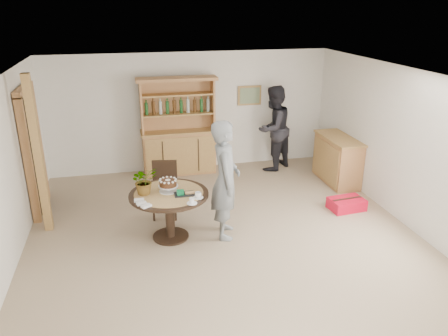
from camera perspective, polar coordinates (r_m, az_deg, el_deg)
ground at (r=6.66m, az=0.63°, el=-10.25°), size 7.00×7.00×0.00m
room_shell at (r=5.96m, az=0.70°, el=4.26°), size 6.04×7.04×2.52m
doorway at (r=8.05m, az=-23.76°, el=2.17°), size 0.13×1.10×2.18m
pine_post at (r=7.21m, az=-23.12°, el=1.43°), size 0.12×0.12×2.50m
hutch at (r=9.26m, az=-5.93°, el=3.46°), size 1.62×0.54×2.04m
sideboard at (r=9.08m, az=14.59°, el=1.08°), size 0.54×1.26×0.94m
dining_table at (r=6.69m, az=-7.17°, el=-4.43°), size 1.20×1.20×0.76m
dining_chair at (r=7.47m, az=-7.74°, el=-2.25°), size 0.49×0.49×0.95m
birthday_cake at (r=6.62m, az=-7.32°, el=-2.07°), size 0.30×0.30×0.20m
flower_vase at (r=6.57m, az=-10.39°, el=-1.62°), size 0.47×0.44×0.42m
gift_tray at (r=6.52m, az=-5.24°, el=-3.28°), size 0.30×0.20×0.08m
coffee_cup_a at (r=6.40m, az=-3.40°, el=-3.58°), size 0.15×0.15×0.09m
coffee_cup_b at (r=6.23m, az=-4.22°, el=-4.35°), size 0.15×0.15×0.08m
napkins at (r=6.31m, az=-10.63°, el=-4.54°), size 0.24×0.33×0.03m
teen_boy at (r=6.59m, az=0.17°, el=-1.58°), size 0.57×0.75×1.85m
adult_person at (r=9.42m, az=6.45°, el=5.16°), size 1.12×1.08×1.83m
red_suitcase at (r=8.04m, az=15.71°, el=-4.55°), size 0.63×0.45×0.21m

